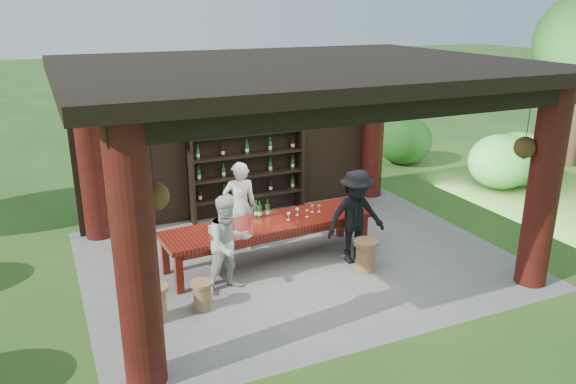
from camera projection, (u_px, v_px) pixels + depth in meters
name	position (u px, v px, depth m)	size (l,w,h in m)	color
ground	(297.00, 258.00, 10.18)	(90.00, 90.00, 0.00)	#2D5119
pavilion	(287.00, 139.00, 9.87)	(7.50, 6.00, 3.60)	slate
wine_shelf	(247.00, 166.00, 11.94)	(2.53, 0.38, 2.22)	black
tasting_table	(268.00, 228.00, 9.88)	(3.84, 1.23, 0.75)	#4E120B
stool_near_left	(202.00, 295.00, 8.43)	(0.34, 0.34, 0.45)	brown
stool_near_right	(365.00, 255.00, 9.63)	(0.42, 0.42, 0.56)	brown
stool_far_left	(155.00, 302.00, 8.10)	(0.42, 0.42, 0.55)	brown
host	(240.00, 206.00, 10.31)	(0.62, 0.41, 1.70)	silver
guest_woman	(229.00, 244.00, 8.82)	(0.77, 0.60, 1.59)	silver
guest_man	(356.00, 217.00, 9.81)	(1.09, 0.63, 1.69)	black
table_bottles	(261.00, 209.00, 10.04)	(0.28, 0.13, 0.31)	#194C1E
table_glasses	(305.00, 211.00, 10.14)	(0.75, 0.25, 0.15)	silver
napkin_basket	(218.00, 230.00, 9.33)	(0.26, 0.18, 0.14)	#BF6672
shrubs	(387.00, 200.00, 11.54)	(14.89, 9.62, 1.36)	#194C14
trees	(421.00, 55.00, 11.74)	(21.23, 9.07, 4.80)	#3F2819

